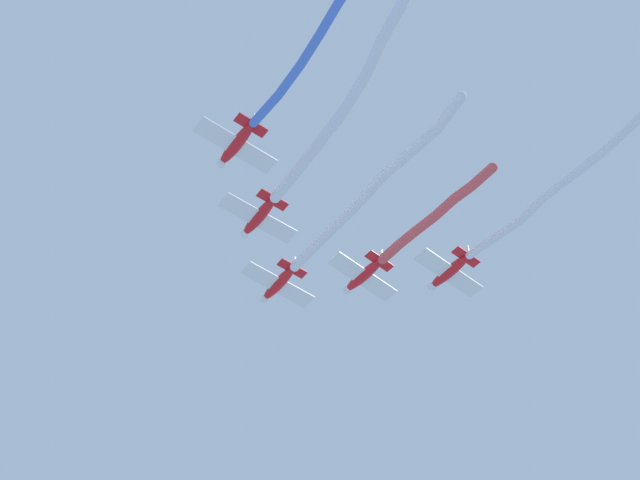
% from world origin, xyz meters
% --- Properties ---
extents(airplane_lead, '(7.25, 5.62, 1.82)m').
position_xyz_m(airplane_lead, '(-0.31, -3.20, 71.64)').
color(airplane_lead, red).
extents(smoke_trail_lead, '(10.55, 20.57, 1.77)m').
position_xyz_m(smoke_trail_lead, '(5.65, -15.32, 71.99)').
color(smoke_trail_lead, white).
extents(airplane_left_wing, '(7.27, 5.63, 1.82)m').
position_xyz_m(airplane_left_wing, '(-3.44, -10.35, 71.64)').
color(airplane_left_wing, red).
extents(smoke_trail_left_wing, '(8.22, 32.73, 2.17)m').
position_xyz_m(smoke_trail_left_wing, '(2.14, -28.48, 71.83)').
color(smoke_trail_left_wing, white).
extents(airplane_right_wing, '(7.13, 5.57, 1.82)m').
position_xyz_m(airplane_right_wing, '(7.12, -5.57, 71.94)').
color(airplane_right_wing, red).
extents(smoke_trail_right_wing, '(7.94, 11.61, 2.53)m').
position_xyz_m(smoke_trail_right_wing, '(11.80, -13.25, 72.54)').
color(smoke_trail_right_wing, '#DB4C4C').
extents(airplane_slot, '(7.26, 5.62, 1.82)m').
position_xyz_m(airplane_slot, '(-6.58, -17.50, 71.34)').
color(airplane_slot, red).
extents(smoke_trail_slot, '(7.17, 18.56, 0.95)m').
position_xyz_m(smoke_trail_slot, '(-2.11, -28.71, 71.21)').
color(smoke_trail_slot, '#4C75DB').
extents(airplane_trail, '(7.16, 5.58, 1.82)m').
position_xyz_m(airplane_trail, '(14.56, -7.94, 71.64)').
color(airplane_trail, red).
extents(smoke_trail_trail, '(12.24, 26.34, 2.20)m').
position_xyz_m(smoke_trail_trail, '(21.88, -22.84, 70.71)').
color(smoke_trail_trail, white).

